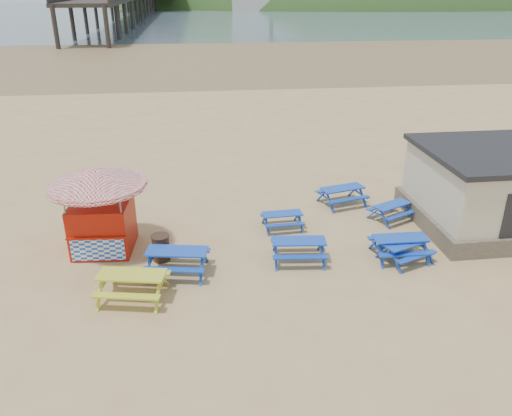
{
  "coord_description": "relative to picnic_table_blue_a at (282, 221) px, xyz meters",
  "views": [
    {
      "loc": [
        -1.89,
        -15.97,
        8.93
      ],
      "look_at": [
        0.27,
        1.5,
        1.0
      ],
      "focal_mm": 35.0,
      "sensor_mm": 36.0,
      "label": 1
    }
  ],
  "objects": [
    {
      "name": "picnic_table_blue_a",
      "position": [
        0.0,
        0.0,
        0.0
      ],
      "size": [
        1.64,
        1.35,
        0.66
      ],
      "rotation": [
        0.0,
        0.0,
        0.06
      ],
      "color": "#1128A8",
      "rests_on": "ground"
    },
    {
      "name": "picnic_table_blue_b",
      "position": [
        3.03,
        2.02,
        0.07
      ],
      "size": [
        2.22,
        1.95,
        0.79
      ],
      "rotation": [
        0.0,
        0.0,
        0.26
      ],
      "color": "#1128A8",
      "rests_on": "ground"
    },
    {
      "name": "picnic_table_blue_c",
      "position": [
        4.62,
        0.24,
        0.01
      ],
      "size": [
        2.04,
        1.89,
        0.69
      ],
      "rotation": [
        0.0,
        0.0,
        0.44
      ],
      "color": "#1128A8",
      "rests_on": "ground"
    },
    {
      "name": "headland_town",
      "position": [
        88.66,
        228.04,
        -10.24
      ],
      "size": [
        264.0,
        144.0,
        108.0
      ],
      "color": "#2D4C1E",
      "rests_on": "ground"
    },
    {
      "name": "picnic_table_blue_f",
      "position": [
        3.86,
        -3.03,
        0.02
      ],
      "size": [
        2.06,
        1.88,
        0.71
      ],
      "rotation": [
        0.0,
        0.0,
        0.37
      ],
      "color": "#1128A8",
      "rests_on": "ground"
    },
    {
      "name": "wet_sand",
      "position": [
        -1.34,
        53.36,
        -0.33
      ],
      "size": [
        400.0,
        400.0,
        0.0
      ],
      "primitive_type": "plane",
      "color": "olive",
      "rests_on": "ground"
    },
    {
      "name": "ground",
      "position": [
        -1.34,
        -1.64,
        -0.33
      ],
      "size": [
        400.0,
        400.0,
        0.0
      ],
      "primitive_type": "plane",
      "color": "tan",
      "rests_on": "ground"
    },
    {
      "name": "picnic_table_blue_e",
      "position": [
        0.13,
        -2.56,
        0.07
      ],
      "size": [
        2.02,
        1.69,
        0.79
      ],
      "rotation": [
        0.0,
        0.0,
        -0.1
      ],
      "color": "#1128A8",
      "rests_on": "ground"
    },
    {
      "name": "picnic_table_blue_d",
      "position": [
        -4.07,
        -2.88,
        0.1
      ],
      "size": [
        2.29,
        1.97,
        0.85
      ],
      "rotation": [
        0.0,
        0.0,
        -0.18
      ],
      "color": "#1128A8",
      "rests_on": "ground"
    },
    {
      "name": "picnic_table_yellow",
      "position": [
        -5.41,
        -4.22,
        0.1
      ],
      "size": [
        2.34,
        2.02,
        0.86
      ],
      "rotation": [
        0.0,
        0.0,
        -0.19
      ],
      "color": "#B9D12B",
      "rests_on": "ground"
    },
    {
      "name": "picnic_table_blue_g",
      "position": [
        3.73,
        -2.8,
        0.07
      ],
      "size": [
        1.92,
        1.55,
        0.79
      ],
      "rotation": [
        0.0,
        0.0,
        -0.01
      ],
      "color": "#1128A8",
      "rests_on": "ground"
    },
    {
      "name": "sea",
      "position": [
        -1.34,
        168.36,
        -0.32
      ],
      "size": [
        400.0,
        400.0,
        0.0
      ],
      "primitive_type": "plane",
      "color": "#4C5F6D",
      "rests_on": "ground"
    },
    {
      "name": "litter_bin",
      "position": [
        -4.65,
        -1.94,
        0.16
      ],
      "size": [
        0.65,
        0.65,
        0.96
      ],
      "color": "#382118",
      "rests_on": "ground"
    },
    {
      "name": "ice_cream_kiosk",
      "position": [
        -6.75,
        -0.85,
        1.65
      ],
      "size": [
        3.76,
        3.76,
        3.15
      ],
      "rotation": [
        0.0,
        0.0,
        -0.07
      ],
      "color": "#A71407",
      "rests_on": "ground"
    }
  ]
}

